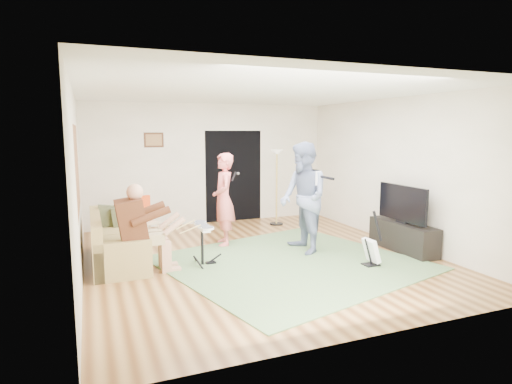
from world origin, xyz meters
TOP-DOWN VIEW (x-y plane):
  - floor at (0.00, 0.00)m, footprint 6.00×6.00m
  - walls at (0.00, 0.00)m, footprint 5.50×6.00m
  - ceiling at (0.00, 0.00)m, footprint 6.00×6.00m
  - window_blinds at (-2.74, 0.20)m, footprint 0.00×2.05m
  - doorway at (0.55, 2.99)m, footprint 2.10×0.00m
  - picture_frame at (-1.25, 2.99)m, footprint 0.42×0.03m
  - area_rug at (0.33, -0.48)m, footprint 4.39×4.27m
  - sofa at (-2.29, 0.59)m, footprint 0.80×1.94m
  - drummer at (-1.87, -0.06)m, footprint 0.87×0.48m
  - drum_kit at (-1.00, -0.06)m, footprint 0.36×0.65m
  - singer at (-0.32, 0.99)m, footprint 0.50×0.68m
  - microphone at (-0.12, 0.99)m, footprint 0.06×0.06m
  - guitarist at (0.81, 0.02)m, footprint 0.76×0.96m
  - guitar_held at (1.01, 0.02)m, footprint 0.13×0.60m
  - guitar_spare at (1.44, -1.06)m, footprint 0.32×0.28m
  - torchiere_lamp at (1.30, 2.23)m, footprint 0.30×0.30m
  - dining_chair at (-1.64, 1.65)m, footprint 0.49×0.51m
  - tv_cabinet at (2.50, -0.53)m, footprint 0.40×1.40m
  - television at (2.45, -0.53)m, footprint 0.06×1.15m

SIDE VIEW (x-z plane):
  - floor at x=0.00m, z-range 0.00..0.00m
  - area_rug at x=0.33m, z-range 0.00..0.02m
  - tv_cabinet at x=2.50m, z-range 0.00..0.50m
  - guitar_spare at x=1.44m, z-range -0.19..0.69m
  - sofa at x=-2.29m, z-range -0.13..0.66m
  - drum_kit at x=-1.00m, z-range -0.04..0.63m
  - dining_chair at x=-1.64m, z-range -0.13..0.76m
  - drummer at x=-1.87m, z-range -0.15..1.19m
  - singer at x=-0.32m, z-range 0.00..1.70m
  - television at x=2.45m, z-range 0.54..1.16m
  - guitarist at x=0.81m, z-range 0.00..1.91m
  - doorway at x=0.55m, z-range 0.00..2.10m
  - torchiere_lamp at x=1.30m, z-range 0.31..1.99m
  - microphone at x=-0.12m, z-range 1.15..1.39m
  - guitar_held at x=1.01m, z-range 1.17..1.43m
  - walls at x=0.00m, z-range 0.00..2.70m
  - window_blinds at x=-2.74m, z-range 0.53..2.58m
  - picture_frame at x=-1.25m, z-range 1.74..2.06m
  - ceiling at x=0.00m, z-range 2.70..2.70m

